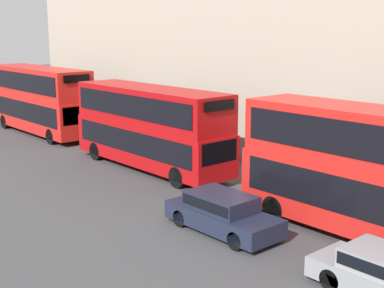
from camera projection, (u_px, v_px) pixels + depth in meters
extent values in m
cylinder|color=black|center=(274.00, 208.00, 20.37)|extent=(0.30, 1.00, 1.00)
cylinder|color=black|center=(310.00, 196.00, 21.82)|extent=(0.30, 1.00, 1.00)
cube|color=#B20C0F|center=(150.00, 143.00, 27.80)|extent=(2.55, 10.36, 2.05)
cube|color=#B20C0F|center=(150.00, 106.00, 27.38)|extent=(2.50, 10.15, 1.88)
cube|color=black|center=(150.00, 139.00, 27.75)|extent=(2.59, 9.53, 1.15)
cube|color=black|center=(150.00, 104.00, 27.36)|extent=(2.59, 9.53, 1.13)
cube|color=black|center=(219.00, 152.00, 23.92)|extent=(2.17, 0.06, 1.02)
cube|color=black|center=(220.00, 106.00, 23.47)|extent=(1.78, 0.06, 0.45)
cylinder|color=black|center=(178.00, 177.00, 24.62)|extent=(0.30, 1.00, 1.00)
cylinder|color=black|center=(213.00, 169.00, 26.07)|extent=(0.30, 1.00, 1.00)
cylinder|color=black|center=(96.00, 151.00, 29.89)|extent=(0.30, 1.00, 1.00)
cylinder|color=black|center=(130.00, 145.00, 31.34)|extent=(0.30, 1.00, 1.00)
cube|color=red|center=(41.00, 113.00, 37.13)|extent=(2.55, 10.57, 2.26)
cube|color=red|center=(39.00, 82.00, 36.68)|extent=(2.50, 10.36, 2.00)
cube|color=black|center=(41.00, 109.00, 37.07)|extent=(2.59, 9.73, 1.27)
cube|color=black|center=(39.00, 81.00, 36.65)|extent=(2.59, 9.73, 1.20)
cube|color=black|center=(78.00, 115.00, 33.16)|extent=(2.17, 0.06, 1.13)
cube|color=black|center=(77.00, 79.00, 32.68)|extent=(1.78, 0.06, 0.48)
cylinder|color=black|center=(51.00, 137.00, 33.90)|extent=(0.30, 1.00, 1.00)
cylinder|color=black|center=(83.00, 132.00, 35.34)|extent=(0.30, 1.00, 1.00)
cylinder|color=black|center=(5.00, 122.00, 39.33)|extent=(0.30, 1.00, 1.00)
cylinder|color=black|center=(34.00, 118.00, 40.77)|extent=(0.30, 1.00, 1.00)
cylinder|color=black|center=(3.00, 110.00, 45.08)|extent=(0.30, 1.00, 1.00)
cylinder|color=black|center=(331.00, 279.00, 14.99)|extent=(0.22, 0.64, 0.64)
cylinder|color=black|center=(362.00, 263.00, 16.01)|extent=(0.22, 0.64, 0.64)
cube|color=#1E2338|center=(223.00, 218.00, 19.25)|extent=(1.82, 4.48, 0.66)
cube|color=#1E2338|center=(221.00, 201.00, 19.20)|extent=(1.60, 2.46, 0.58)
cube|color=black|center=(221.00, 201.00, 19.20)|extent=(1.64, 2.34, 0.37)
cylinder|color=black|center=(236.00, 241.00, 17.72)|extent=(0.22, 0.64, 0.64)
cylinder|color=black|center=(268.00, 229.00, 18.75)|extent=(0.22, 0.64, 0.64)
cylinder|color=black|center=(181.00, 218.00, 19.83)|extent=(0.22, 0.64, 0.64)
cylinder|color=black|center=(212.00, 209.00, 20.86)|extent=(0.22, 0.64, 0.64)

